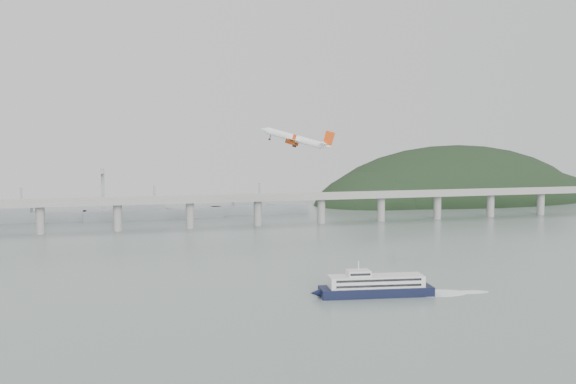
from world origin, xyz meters
name	(u,v)px	position (x,y,z in m)	size (l,w,h in m)	color
ground	(326,287)	(0.00, 0.00, 0.00)	(900.00, 900.00, 0.00)	slate
bridge	(230,203)	(-1.15, 200.00, 17.65)	(800.00, 22.00, 23.90)	gray
headland	(468,219)	(285.18, 331.75, -19.34)	(365.00, 155.00, 156.00)	black
distant_fleet	(13,215)	(-155.36, 265.08, 6.22)	(453.00, 60.90, 40.00)	gray
ferry	(376,286)	(14.17, -18.92, 3.78)	(73.58, 20.97, 13.92)	black
airliner	(296,139)	(11.11, 76.72, 62.79)	(37.62, 35.69, 13.90)	white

